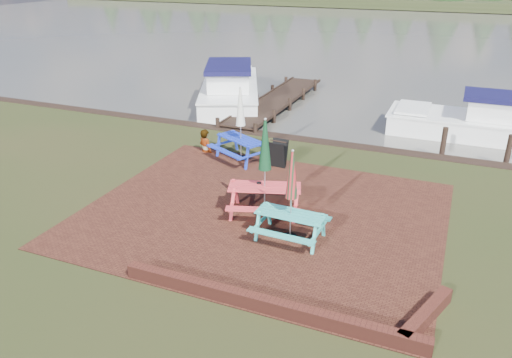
{
  "coord_description": "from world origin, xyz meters",
  "views": [
    {
      "loc": [
        4.25,
        -9.65,
        6.06
      ],
      "look_at": [
        -0.15,
        0.92,
        1.0
      ],
      "focal_mm": 35.0,
      "sensor_mm": 36.0,
      "label": 1
    }
  ],
  "objects": [
    {
      "name": "boat_jetty",
      "position": [
        -5.76,
        11.2,
        0.44
      ],
      "size": [
        5.27,
        7.78,
        2.14
      ],
      "rotation": [
        0.0,
        0.0,
        0.41
      ],
      "color": "white",
      "rests_on": "ground"
    },
    {
      "name": "person",
      "position": [
        -3.49,
        4.47,
        0.79
      ],
      "size": [
        0.68,
        0.58,
        1.58
      ],
      "primitive_type": "imported",
      "rotation": [
        0.0,
        0.0,
        2.73
      ],
      "color": "gray",
      "rests_on": "ground"
    },
    {
      "name": "water",
      "position": [
        0.0,
        37.0,
        0.0
      ],
      "size": [
        120.0,
        60.0,
        0.02
      ],
      "primitive_type": "cube",
      "color": "#4C4941",
      "rests_on": "ground"
    },
    {
      "name": "picnic_table_red",
      "position": [
        0.03,
        1.06,
        0.89
      ],
      "size": [
        2.24,
        2.11,
        2.54
      ],
      "rotation": [
        0.0,
        0.0,
        0.31
      ],
      "color": "#D2363C",
      "rests_on": "ground"
    },
    {
      "name": "picnic_table_teal",
      "position": [
        1.07,
        0.08,
        0.78
      ],
      "size": [
        1.65,
        1.48,
        2.22
      ],
      "rotation": [
        0.0,
        0.0,
        -0.03
      ],
      "color": "teal",
      "rests_on": "ground"
    },
    {
      "name": "chalkboard",
      "position": [
        -0.74,
        4.14,
        0.45
      ],
      "size": [
        0.56,
        0.56,
        0.88
      ],
      "rotation": [
        0.0,
        0.0,
        -0.1
      ],
      "color": "black",
      "rests_on": "ground"
    },
    {
      "name": "picnic_table_blue",
      "position": [
        -2.09,
        4.3,
        0.84
      ],
      "size": [
        2.23,
        2.15,
        2.4
      ],
      "rotation": [
        0.0,
        0.0,
        -0.47
      ],
      "color": "#1830B5",
      "rests_on": "ground"
    },
    {
      "name": "brick_wall",
      "position": [
        2.15,
        -2.42,
        0.15
      ],
      "size": [
        6.21,
        1.79,
        0.3
      ],
      "color": "#4C1E16",
      "rests_on": "ground"
    },
    {
      "name": "boat_near",
      "position": [
        5.37,
        10.34,
        0.36
      ],
      "size": [
        6.91,
        2.42,
        1.87
      ],
      "rotation": [
        0.0,
        0.0,
        1.57
      ],
      "color": "white",
      "rests_on": "ground"
    },
    {
      "name": "paving",
      "position": [
        0.0,
        1.0,
        0.01
      ],
      "size": [
        9.0,
        7.5,
        0.02
      ],
      "primitive_type": "cube",
      "color": "#391912",
      "rests_on": "ground"
    },
    {
      "name": "jetty",
      "position": [
        -3.5,
        11.28,
        0.11
      ],
      "size": [
        1.76,
        9.08,
        1.0
      ],
      "color": "black",
      "rests_on": "ground"
    },
    {
      "name": "ground",
      "position": [
        0.0,
        0.0,
        0.0
      ],
      "size": [
        120.0,
        120.0,
        0.0
      ],
      "primitive_type": "plane",
      "color": "black",
      "rests_on": "ground"
    }
  ]
}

